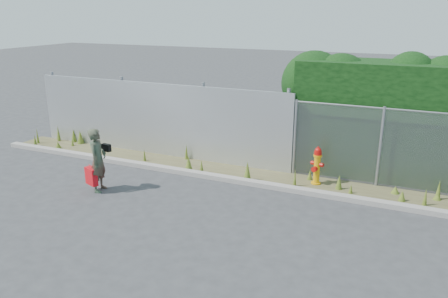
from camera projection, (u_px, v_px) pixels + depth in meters
ground at (211, 211)px, 9.65m from camera, size 80.00×80.00×0.00m
curb at (241, 181)px, 11.21m from camera, size 16.00×0.22×0.12m
weed_strip at (248, 171)px, 11.72m from camera, size 16.00×1.23×0.55m
corrugated_fence at (156, 119)px, 13.18m from camera, size 8.50×0.21×2.30m
chainlink_fence at (427, 152)px, 10.33m from camera, size 6.50×0.07×2.05m
hedge at (431, 106)px, 10.96m from camera, size 7.87×1.97×3.65m
fire_hydrant at (317, 166)px, 11.00m from camera, size 0.34×0.30×1.01m
woman at (98, 160)px, 10.54m from camera, size 0.50×0.64×1.57m
red_tote_bag at (91, 176)px, 10.57m from camera, size 0.38×0.14×0.50m
black_shoulder_bag at (106, 148)px, 10.62m from camera, size 0.24×0.10×0.18m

